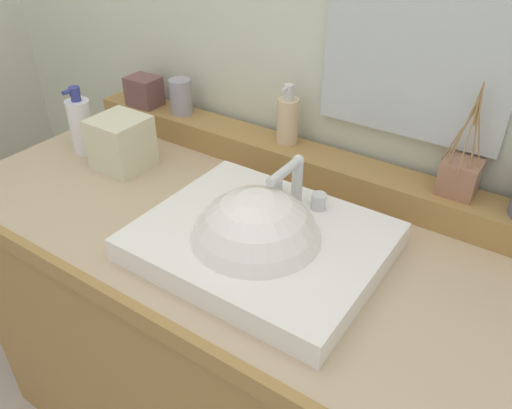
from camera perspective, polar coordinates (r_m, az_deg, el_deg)
The scene contains 10 objects.
vanity_cabinet at distance 1.42m, azimuth -0.58°, elevation -15.94°, with size 1.47×0.66×0.83m.
back_ledge at distance 1.30m, azimuth 5.88°, elevation 4.56°, with size 1.39×0.11×0.07m, color #A17942.
sink_basin at distance 1.04m, azimuth 0.22°, elevation -4.98°, with size 0.48×0.40×0.29m.
soap_dispenser at distance 1.30m, azimuth 3.59°, elevation 9.56°, with size 0.06×0.06×0.15m.
tumbler_cup at distance 1.49m, azimuth -8.45°, elevation 11.91°, with size 0.06×0.06×0.10m, color #9792A3.
reed_diffuser at distance 1.18m, azimuth 21.95°, elevation 3.02°, with size 0.09×0.11×0.25m.
trinket_box at distance 1.57m, azimuth -12.47°, elevation 12.34°, with size 0.09×0.08×0.09m, color brown.
lotion_bottle at distance 1.48m, azimuth -19.04°, elevation 8.45°, with size 0.06×0.07×0.19m.
tissue_box at distance 1.37m, azimuth -14.89°, elevation 6.69°, with size 0.13×0.13×0.14m, color beige.
mirror at distance 1.15m, azimuth 18.35°, elevation 19.76°, with size 0.42×0.02×0.54m, color silver.
Camera 1 is at (0.53, -0.75, 1.49)m, focal length 35.58 mm.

